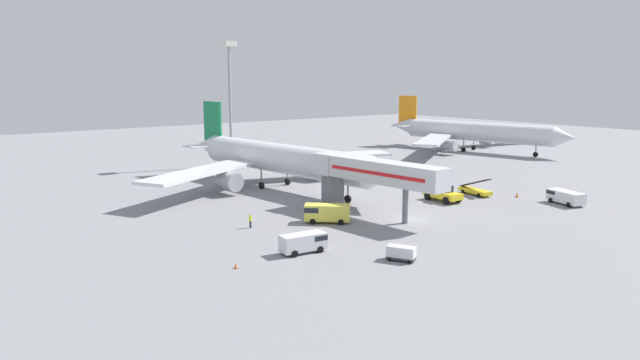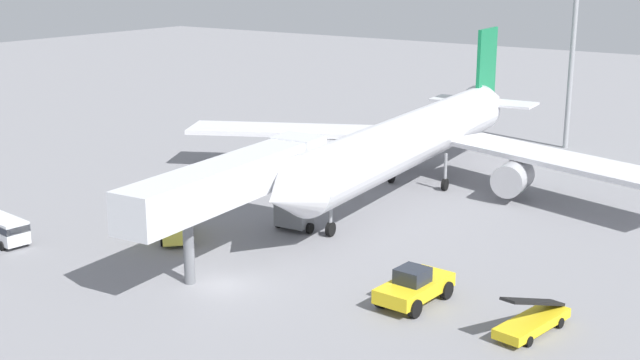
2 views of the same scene
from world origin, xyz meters
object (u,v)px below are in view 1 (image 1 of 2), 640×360
belt_loader_truck (475,190)px  safety_cone_alpha (236,266)px  baggage_cart_mid_left (401,253)px  apron_light_mast (230,80)px  safety_cone_bravo (517,195)px  service_van_near_right (304,242)px  jet_bridge (370,173)px  pushback_tug (443,194)px  service_van_outer_left (565,196)px  ground_crew_worker_foreground (250,220)px  airplane_background (471,132)px  airplane_at_gate (277,159)px  service_van_outer_right (326,212)px

belt_loader_truck → safety_cone_alpha: (-45.14, -7.81, -0.48)m
baggage_cart_mid_left → apron_light_mast: (16.74, 62.78, 16.09)m
safety_cone_bravo → service_van_near_right: bearing=-176.0°
jet_bridge → pushback_tug: bearing=-1.4°
jet_bridge → safety_cone_bravo: jet_bridge is taller
service_van_outer_left → baggage_cart_mid_left: bearing=-173.9°
jet_bridge → service_van_outer_left: size_ratio=3.53×
service_van_near_right → baggage_cart_mid_left: (5.74, -7.80, -0.33)m
ground_crew_worker_foreground → apron_light_mast: 51.09m
safety_cone_alpha → safety_cone_bravo: 48.68m
ground_crew_worker_foreground → airplane_background: airplane_background is taller
jet_bridge → belt_loader_truck: (21.20, -0.18, -4.71)m
ground_crew_worker_foreground → safety_cone_alpha: bearing=-126.3°
safety_cone_bravo → apron_light_mast: bearing=109.3°
jet_bridge → ground_crew_worker_foreground: (-15.34, 3.71, -4.56)m
airplane_at_gate → apron_light_mast: size_ratio=2.01×
pushback_tug → baggage_cart_mid_left: pushback_tug is taller
service_van_outer_right → service_van_near_right: bearing=-138.4°
pushback_tug → ground_crew_worker_foreground: size_ratio=3.39×
belt_loader_truck → service_van_outer_left: (4.54, -11.64, 0.34)m
pushback_tug → belt_loader_truck: bearing=1.2°
safety_cone_bravo → apron_light_mast: (-18.22, 52.11, 16.51)m
airplane_at_gate → baggage_cart_mid_left: bearing=-106.4°
airplane_at_gate → ground_crew_worker_foreground: size_ratio=28.86×
service_van_outer_right → safety_cone_bravo: bearing=-9.6°
service_van_outer_left → service_van_outer_right: bearing=159.6°
service_van_outer_right → service_van_outer_left: service_van_outer_right is taller
service_van_outer_right → baggage_cart_mid_left: 16.37m
ground_crew_worker_foreground → jet_bridge: bearing=-13.6°
pushback_tug → service_van_outer_right: pushback_tug is taller
safety_cone_bravo → baggage_cart_mid_left: bearing=-163.0°
jet_bridge → safety_cone_alpha: jet_bridge is taller
service_van_outer_left → safety_cone_alpha: service_van_outer_left is taller
airplane_background → service_van_outer_right: bearing=-154.7°
baggage_cart_mid_left → ground_crew_worker_foreground: (-5.03, 19.41, 0.10)m
jet_bridge → baggage_cart_mid_left: jet_bridge is taller
safety_cone_bravo → apron_light_mast: apron_light_mast is taller
ground_crew_worker_foreground → safety_cone_bravo: bearing=-12.3°
pushback_tug → service_van_outer_right: (-20.64, 0.62, 0.19)m
baggage_cart_mid_left → ground_crew_worker_foreground: 20.05m
airplane_at_gate → service_van_outer_right: 24.17m
service_van_outer_left → baggage_cart_mid_left: size_ratio=1.94×
jet_bridge → ground_crew_worker_foreground: size_ratio=12.02×
belt_loader_truck → safety_cone_alpha: belt_loader_truck is taller
pushback_tug → baggage_cart_mid_left: size_ratio=1.93×
pushback_tug → jet_bridge: bearing=178.6°
belt_loader_truck → service_van_outer_right: size_ratio=1.07×
airplane_background → baggage_cart_mid_left: bearing=-146.3°
airplane_at_gate → airplane_background: (62.15, 10.47, -0.06)m
service_van_near_right → baggage_cart_mid_left: bearing=-53.6°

